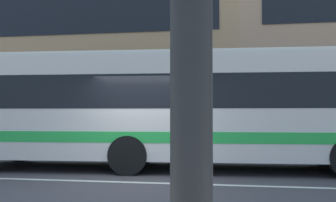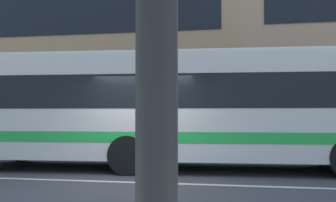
% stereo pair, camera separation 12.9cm
% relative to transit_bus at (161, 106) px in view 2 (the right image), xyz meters
% --- Properties ---
extents(ground_plane, '(160.00, 160.00, 0.00)m').
position_rel_transit_bus_xyz_m(ground_plane, '(-0.23, -2.23, -1.76)').
color(ground_plane, '#433E44').
extents(lane_centre_line, '(60.00, 0.16, 0.01)m').
position_rel_transit_bus_xyz_m(lane_centre_line, '(-0.23, -2.23, -1.76)').
color(lane_centre_line, silver).
rests_on(lane_centre_line, ground_plane).
extents(hedge_row_far, '(22.79, 1.10, 1.17)m').
position_rel_transit_bus_xyz_m(hedge_row_far, '(3.71, 3.52, -1.18)').
color(hedge_row_far, '#28561A').
rests_on(hedge_row_far, ground_plane).
extents(apartment_block_left, '(22.66, 9.61, 11.32)m').
position_rel_transit_bus_xyz_m(apartment_block_left, '(-9.12, 12.27, 3.90)').
color(apartment_block_left, tan).
rests_on(apartment_block_left, ground_plane).
extents(transit_bus, '(11.49, 3.23, 3.19)m').
position_rel_transit_bus_xyz_m(transit_bus, '(0.00, 0.00, 0.00)').
color(transit_bus, silver).
rests_on(transit_bus, ground_plane).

